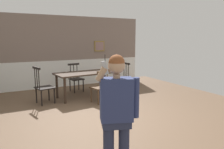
{
  "coord_description": "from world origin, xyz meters",
  "views": [
    {
      "loc": [
        -2.01,
        -4.18,
        1.77
      ],
      "look_at": [
        -0.2,
        -0.75,
        1.13
      ],
      "focal_mm": 34.61,
      "sensor_mm": 36.0,
      "label": 1
    }
  ],
  "objects_px": {
    "chair_at_table_head": "(100,87)",
    "person_figure": "(117,110)",
    "chair_near_window": "(43,86)",
    "chair_opposite_corner": "(76,78)",
    "dining_table": "(87,75)",
    "chair_by_doorway": "(122,78)"
  },
  "relations": [
    {
      "from": "chair_at_table_head",
      "to": "person_figure",
      "type": "height_order",
      "value": "person_figure"
    },
    {
      "from": "chair_near_window",
      "to": "chair_opposite_corner",
      "type": "height_order",
      "value": "chair_near_window"
    },
    {
      "from": "dining_table",
      "to": "person_figure",
      "type": "distance_m",
      "value": 4.05
    },
    {
      "from": "chair_near_window",
      "to": "person_figure",
      "type": "xyz_separation_m",
      "value": [
        0.23,
        -3.75,
        0.42
      ]
    },
    {
      "from": "chair_at_table_head",
      "to": "chair_opposite_corner",
      "type": "height_order",
      "value": "chair_opposite_corner"
    },
    {
      "from": "chair_by_doorway",
      "to": "chair_opposite_corner",
      "type": "distance_m",
      "value": 1.57
    },
    {
      "from": "person_figure",
      "to": "chair_opposite_corner",
      "type": "bearing_deg",
      "value": -82.39
    },
    {
      "from": "chair_at_table_head",
      "to": "chair_near_window",
      "type": "bearing_deg",
      "value": 142.34
    },
    {
      "from": "chair_by_doorway",
      "to": "chair_near_window",
      "type": "bearing_deg",
      "value": 95.73
    },
    {
      "from": "chair_at_table_head",
      "to": "person_figure",
      "type": "bearing_deg",
      "value": -123.29
    },
    {
      "from": "chair_at_table_head",
      "to": "person_figure",
      "type": "distance_m",
      "value": 3.33
    },
    {
      "from": "chair_opposite_corner",
      "to": "person_figure",
      "type": "relative_size",
      "value": 0.6
    },
    {
      "from": "chair_by_doorway",
      "to": "person_figure",
      "type": "height_order",
      "value": "person_figure"
    },
    {
      "from": "chair_by_doorway",
      "to": "chair_at_table_head",
      "type": "distance_m",
      "value": 1.56
    },
    {
      "from": "chair_near_window",
      "to": "chair_at_table_head",
      "type": "xyz_separation_m",
      "value": [
        1.42,
        -0.67,
        -0.03
      ]
    },
    {
      "from": "dining_table",
      "to": "chair_opposite_corner",
      "type": "relative_size",
      "value": 2.07
    },
    {
      "from": "chair_near_window",
      "to": "person_figure",
      "type": "bearing_deg",
      "value": -8.93
    },
    {
      "from": "chair_near_window",
      "to": "person_figure",
      "type": "relative_size",
      "value": 0.65
    },
    {
      "from": "dining_table",
      "to": "chair_near_window",
      "type": "distance_m",
      "value": 1.35
    },
    {
      "from": "dining_table",
      "to": "chair_by_doorway",
      "type": "bearing_deg",
      "value": 5.64
    },
    {
      "from": "chair_opposite_corner",
      "to": "chair_by_doorway",
      "type": "bearing_deg",
      "value": 145.67
    },
    {
      "from": "dining_table",
      "to": "chair_at_table_head",
      "type": "distance_m",
      "value": 0.84
    }
  ]
}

